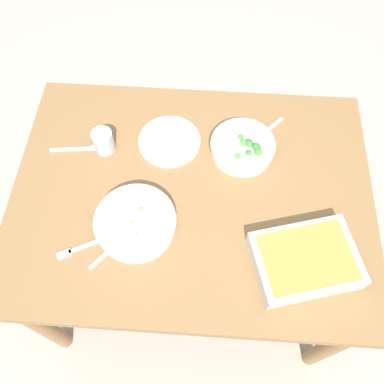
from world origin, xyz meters
name	(u,v)px	position (x,y,z in m)	size (l,w,h in m)	color
ground_plane	(192,265)	(0.00, 0.00, 0.00)	(6.00, 6.00, 0.00)	#B2A899
dining_table	(192,204)	(0.00, 0.00, 0.65)	(1.20, 0.90, 0.74)	olive
stew_bowl	(136,222)	(0.17, 0.14, 0.77)	(0.26, 0.26, 0.06)	white
broccoli_bowl	(243,147)	(-0.16, -0.17, 0.77)	(0.22, 0.22, 0.06)	white
baking_dish	(306,260)	(-0.35, 0.23, 0.77)	(0.35, 0.29, 0.06)	silver
drink_cup	(104,142)	(0.32, -0.16, 0.78)	(0.07, 0.07, 0.08)	#B2BCC6
side_plate	(169,141)	(0.09, -0.20, 0.75)	(0.22, 0.22, 0.01)	silver
spoon_by_stew	(117,243)	(0.22, 0.20, 0.74)	(0.13, 0.15, 0.01)	silver
spoon_by_broccoli	(261,135)	(-0.23, -0.25, 0.74)	(0.13, 0.14, 0.01)	silver
spoon_spare	(82,149)	(0.40, -0.15, 0.74)	(0.18, 0.04, 0.01)	silver
fork_on_table	(81,248)	(0.33, 0.22, 0.74)	(0.17, 0.10, 0.01)	silver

